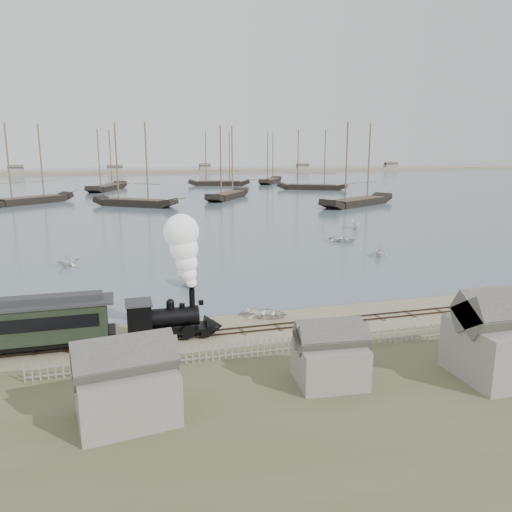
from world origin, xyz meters
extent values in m
plane|color=tan|center=(0.00, 0.00, 0.00)|extent=(600.00, 600.00, 0.00)
cube|color=#485A67|center=(0.00, 170.00, 0.03)|extent=(600.00, 336.00, 0.06)
cube|color=#34251C|center=(0.00, -2.50, 0.10)|extent=(120.00, 0.08, 0.12)
cube|color=#34251C|center=(0.00, -1.50, 0.10)|extent=(120.00, 0.08, 0.12)
cube|color=#3D3027|center=(0.00, -2.00, 0.03)|extent=(120.00, 1.80, 0.06)
cube|color=tan|center=(0.00, 250.00, 0.00)|extent=(500.00, 20.00, 1.80)
cube|color=black|center=(-6.34, -2.00, 0.69)|extent=(6.56, 1.93, 0.24)
cylinder|color=black|center=(-6.72, -2.00, 1.66)|extent=(4.05, 1.45, 1.45)
cube|color=black|center=(-8.85, -2.00, 1.85)|extent=(1.74, 2.12, 2.22)
cube|color=#2D2E30|center=(-8.85, -2.00, 3.01)|extent=(1.93, 2.32, 0.12)
cylinder|color=black|center=(-4.89, -2.00, 2.96)|extent=(0.42, 0.42, 1.54)
sphere|color=black|center=(-6.53, -2.00, 2.78)|extent=(0.62, 0.62, 0.62)
cone|color=black|center=(-3.25, -2.00, 0.59)|extent=(1.35, 1.93, 1.93)
cube|color=black|center=(-4.22, -2.00, 2.62)|extent=(0.34, 0.34, 0.34)
cube|color=black|center=(-17.74, -2.00, 0.72)|extent=(14.33, 2.35, 0.36)
cube|color=black|center=(-17.74, -2.00, 2.16)|extent=(13.31, 2.56, 2.56)
cube|color=black|center=(-17.74, -3.30, 2.41)|extent=(12.28, 0.06, 0.92)
cube|color=black|center=(-17.74, -0.70, 2.41)|extent=(12.28, 0.06, 0.92)
cube|color=#2D2E30|center=(-17.74, -2.00, 3.49)|extent=(14.33, 2.76, 0.18)
cube|color=#2D2E30|center=(-17.74, -2.00, 3.79)|extent=(12.79, 1.23, 0.46)
imported|color=silver|center=(1.72, 0.63, 0.38)|extent=(4.18, 4.53, 0.76)
imported|color=silver|center=(-16.04, 24.94, 0.77)|extent=(3.28, 3.45, 1.42)
imported|color=silver|center=(-3.50, 12.14, 0.74)|extent=(3.72, 2.10, 1.36)
imported|color=silver|center=(22.87, 30.51, 0.50)|extent=(5.15, 5.20, 0.88)
imported|color=silver|center=(22.99, 19.62, 0.79)|extent=(3.56, 3.41, 1.45)
imported|color=silver|center=(30.52, 41.45, 0.81)|extent=(4.17, 2.69, 1.51)
camera|label=1|loc=(-9.93, -37.99, 14.14)|focal=35.00mm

